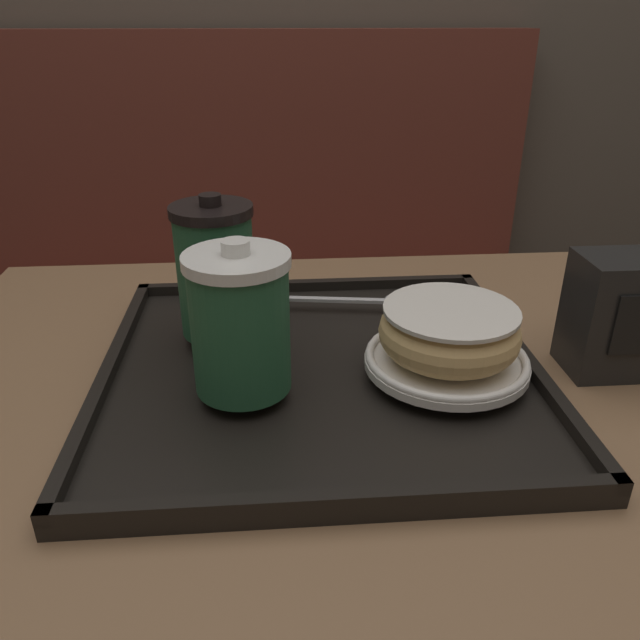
{
  "coord_description": "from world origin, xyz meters",
  "views": [
    {
      "loc": [
        -0.06,
        -0.51,
        1.03
      ],
      "look_at": [
        -0.02,
        0.02,
        0.77
      ],
      "focal_mm": 35.0,
      "sensor_mm": 36.0,
      "label": 1
    }
  ],
  "objects_px": {
    "coffee_cup_rear": "(216,270)",
    "napkin_dispenser": "(627,315)",
    "spoon": "(377,299)",
    "donut_chocolate_glazed": "(449,331)",
    "coffee_cup_front": "(240,322)"
  },
  "relations": [
    {
      "from": "coffee_cup_rear",
      "to": "napkin_dispenser",
      "type": "xyz_separation_m",
      "value": [
        0.4,
        -0.07,
        -0.03
      ]
    },
    {
      "from": "coffee_cup_rear",
      "to": "spoon",
      "type": "distance_m",
      "value": 0.2
    },
    {
      "from": "spoon",
      "to": "napkin_dispenser",
      "type": "height_order",
      "value": "napkin_dispenser"
    },
    {
      "from": "donut_chocolate_glazed",
      "to": "coffee_cup_rear",
      "type": "bearing_deg",
      "value": 157.17
    },
    {
      "from": "coffee_cup_rear",
      "to": "donut_chocolate_glazed",
      "type": "bearing_deg",
      "value": -22.83
    },
    {
      "from": "coffee_cup_front",
      "to": "napkin_dispenser",
      "type": "height_order",
      "value": "coffee_cup_front"
    },
    {
      "from": "donut_chocolate_glazed",
      "to": "spoon",
      "type": "relative_size",
      "value": 0.79
    },
    {
      "from": "coffee_cup_rear",
      "to": "spoon",
      "type": "relative_size",
      "value": 0.88
    },
    {
      "from": "coffee_cup_rear",
      "to": "donut_chocolate_glazed",
      "type": "xyz_separation_m",
      "value": [
        0.22,
        -0.09,
        -0.03
      ]
    },
    {
      "from": "coffee_cup_front",
      "to": "donut_chocolate_glazed",
      "type": "height_order",
      "value": "coffee_cup_front"
    },
    {
      "from": "coffee_cup_front",
      "to": "spoon",
      "type": "bearing_deg",
      "value": 48.59
    },
    {
      "from": "coffee_cup_rear",
      "to": "coffee_cup_front",
      "type": "bearing_deg",
      "value": -75.61
    },
    {
      "from": "coffee_cup_rear",
      "to": "donut_chocolate_glazed",
      "type": "relative_size",
      "value": 1.12
    },
    {
      "from": "coffee_cup_front",
      "to": "spoon",
      "type": "distance_m",
      "value": 0.23
    },
    {
      "from": "donut_chocolate_glazed",
      "to": "napkin_dispenser",
      "type": "bearing_deg",
      "value": 7.17
    }
  ]
}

